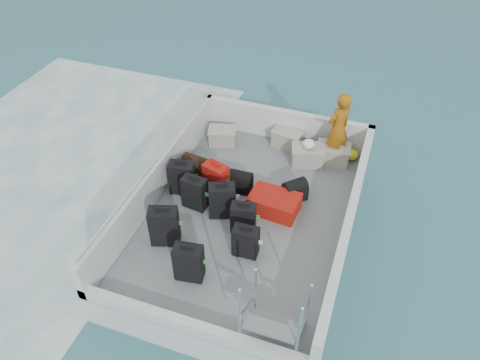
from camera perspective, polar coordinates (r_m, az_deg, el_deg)
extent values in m
plane|color=#1B4F5E|center=(8.75, 0.90, -7.07)|extent=(160.00, 160.00, 0.00)
plane|color=white|center=(10.83, -23.90, -0.14)|extent=(10.00, 10.00, 0.00)
cube|color=silver|center=(8.53, 0.92, -5.72)|extent=(3.60, 5.00, 0.60)
cube|color=slate|center=(8.31, 0.95, -4.25)|extent=(3.30, 4.70, 0.02)
cube|color=silver|center=(8.62, -9.98, 0.23)|extent=(0.14, 5.00, 0.70)
cube|color=silver|center=(7.85, 13.07, -5.28)|extent=(0.14, 5.00, 0.70)
cube|color=silver|center=(9.90, 5.54, 6.70)|extent=(3.60, 0.14, 0.70)
cube|color=silver|center=(6.83, -5.96, -17.31)|extent=(3.60, 0.14, 0.20)
cylinder|color=silver|center=(8.37, -10.29, 2.31)|extent=(0.04, 4.80, 0.04)
cube|color=black|center=(7.69, -9.20, -5.64)|extent=(0.53, 0.40, 0.72)
cube|color=black|center=(8.26, -5.54, -1.62)|extent=(0.46, 0.30, 0.64)
cube|color=black|center=(8.59, -7.09, 0.25)|extent=(0.50, 0.36, 0.65)
cube|color=black|center=(7.18, -6.25, -10.03)|extent=(0.47, 0.31, 0.66)
cube|color=black|center=(8.07, -2.18, -2.55)|extent=(0.52, 0.42, 0.66)
cube|color=#9D140C|center=(8.55, -2.97, 0.16)|extent=(0.50, 0.38, 0.61)
cube|color=black|center=(7.48, 0.70, -7.55)|extent=(0.42, 0.26, 0.57)
cube|color=black|center=(7.82, 0.41, -4.71)|extent=(0.45, 0.31, 0.58)
cube|color=#9D140C|center=(8.28, 4.19, -2.85)|extent=(0.91, 0.64, 0.34)
cube|color=#A7A091|center=(9.83, -2.15, 5.28)|extent=(0.61, 0.50, 0.32)
cube|color=#A7A091|center=(9.79, 5.85, 5.00)|extent=(0.64, 0.50, 0.35)
cube|color=#A7A091|center=(9.36, 8.20, 2.90)|extent=(0.69, 0.56, 0.36)
cube|color=#A7A091|center=(9.48, 11.27, 3.03)|extent=(0.65, 0.48, 0.37)
ellipsoid|color=yellow|center=(9.68, 13.39, 3.04)|extent=(0.28, 0.26, 0.22)
ellipsoid|color=white|center=(9.20, 8.36, 4.22)|extent=(0.24, 0.24, 0.18)
imported|color=orange|center=(9.22, 11.86, 6.16)|extent=(0.63, 0.66, 1.51)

